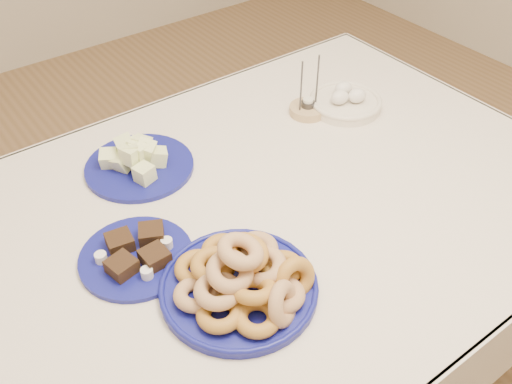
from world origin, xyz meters
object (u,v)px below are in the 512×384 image
at_px(donut_platter, 242,280).
at_px(brownie_plate, 137,255).
at_px(dining_table, 244,245).
at_px(egg_bowl, 345,101).
at_px(melon_plate, 137,161).
at_px(candle_holder, 308,109).

height_order(donut_platter, brownie_plate, donut_platter).
bearing_deg(dining_table, egg_bowl, 20.82).
xyz_separation_m(melon_plate, candle_holder, (0.51, -0.05, -0.01)).
relative_size(donut_platter, brownie_plate, 1.55).
xyz_separation_m(donut_platter, brownie_plate, (-0.13, 0.21, -0.02)).
bearing_deg(donut_platter, dining_table, 53.89).
height_order(dining_table, egg_bowl, egg_bowl).
relative_size(dining_table, candle_holder, 9.80).
height_order(dining_table, donut_platter, donut_platter).
distance_m(brownie_plate, egg_bowl, 0.79).
distance_m(melon_plate, brownie_plate, 0.31).
bearing_deg(melon_plate, donut_platter, -92.26).
xyz_separation_m(donut_platter, egg_bowl, (0.64, 0.38, -0.01)).
bearing_deg(egg_bowl, brownie_plate, -167.31).
height_order(donut_platter, melon_plate, donut_platter).
distance_m(brownie_plate, candle_holder, 0.69).
height_order(brownie_plate, egg_bowl, egg_bowl).
bearing_deg(melon_plate, dining_table, -67.81).
relative_size(brownie_plate, egg_bowl, 1.06).
distance_m(melon_plate, candle_holder, 0.52).
bearing_deg(brownie_plate, candle_holder, 18.12).
xyz_separation_m(dining_table, egg_bowl, (0.50, 0.19, 0.13)).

